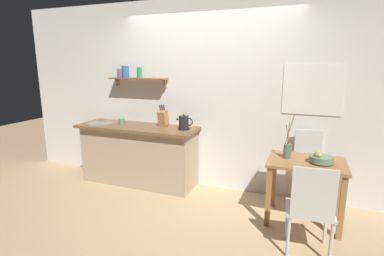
# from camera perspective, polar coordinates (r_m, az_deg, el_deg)

# --- Properties ---
(ground_plane) EXTENTS (14.00, 14.00, 0.00)m
(ground_plane) POSITION_cam_1_polar(r_m,az_deg,el_deg) (4.08, 0.03, -13.98)
(ground_plane) COLOR tan
(back_wall) EXTENTS (6.80, 0.11, 2.70)m
(back_wall) POSITION_cam_1_polar(r_m,az_deg,el_deg) (4.23, 5.86, 6.07)
(back_wall) COLOR white
(back_wall) RESTS_ON ground_plane
(kitchen_counter) EXTENTS (1.83, 0.63, 0.90)m
(kitchen_counter) POSITION_cam_1_polar(r_m,az_deg,el_deg) (4.60, -10.23, -4.96)
(kitchen_counter) COLOR tan
(kitchen_counter) RESTS_ON ground_plane
(wall_shelf) EXTENTS (0.94, 0.20, 0.32)m
(wall_shelf) POSITION_cam_1_polar(r_m,az_deg,el_deg) (4.64, -11.49, 9.92)
(wall_shelf) COLOR brown
(dining_table) EXTENTS (0.84, 0.63, 0.74)m
(dining_table) POSITION_cam_1_polar(r_m,az_deg,el_deg) (3.64, 21.07, -8.05)
(dining_table) COLOR #9E6B3D
(dining_table) RESTS_ON ground_plane
(dining_chair_near) EXTENTS (0.47, 0.42, 0.92)m
(dining_chair_near) POSITION_cam_1_polar(r_m,az_deg,el_deg) (3.06, 21.93, -13.82)
(dining_chair_near) COLOR silver
(dining_chair_near) RESTS_ON ground_plane
(dining_chair_far) EXTENTS (0.47, 0.51, 0.99)m
(dining_chair_far) POSITION_cam_1_polar(r_m,az_deg,el_deg) (4.04, 21.56, -6.91)
(dining_chair_far) COLOR silver
(dining_chair_far) RESTS_ON ground_plane
(fruit_bowl) EXTENTS (0.25, 0.25, 0.14)m
(fruit_bowl) POSITION_cam_1_polar(r_m,az_deg,el_deg) (3.55, 23.55, -5.40)
(fruit_bowl) COLOR slate
(fruit_bowl) RESTS_ON dining_table
(twig_vase) EXTENTS (0.10, 0.09, 0.51)m
(twig_vase) POSITION_cam_1_polar(r_m,az_deg,el_deg) (3.60, 17.87, -4.13)
(twig_vase) COLOR #567056
(twig_vase) RESTS_ON dining_table
(electric_kettle) EXTENTS (0.24, 0.16, 0.22)m
(electric_kettle) POSITION_cam_1_polar(r_m,az_deg,el_deg) (4.14, -1.55, 1.02)
(electric_kettle) COLOR black
(electric_kettle) RESTS_ON kitchen_counter
(knife_block) EXTENTS (0.11, 0.18, 0.32)m
(knife_block) POSITION_cam_1_polar(r_m,az_deg,el_deg) (4.37, -5.59, 2.00)
(knife_block) COLOR tan
(knife_block) RESTS_ON kitchen_counter
(coffee_mug_by_sink) EXTENTS (0.12, 0.09, 0.09)m
(coffee_mug_by_sink) POSITION_cam_1_polar(r_m,az_deg,el_deg) (4.63, -13.39, 1.27)
(coffee_mug_by_sink) COLOR slate
(coffee_mug_by_sink) RESTS_ON kitchen_counter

